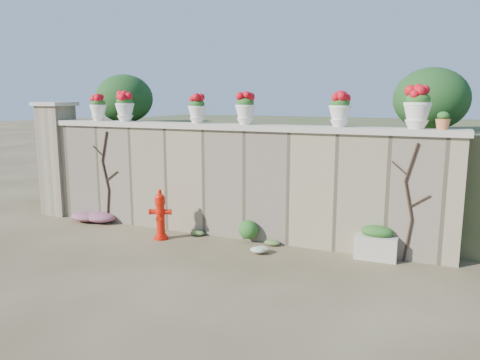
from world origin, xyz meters
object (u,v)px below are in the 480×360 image
at_px(urn_pot_0, 98,108).
at_px(terracotta_pot, 443,121).
at_px(fire_hydrant, 160,214).
at_px(planter_box, 377,243).

bearing_deg(urn_pot_0, terracotta_pot, 0.00).
relative_size(fire_hydrant, terracotta_pot, 3.55).
distance_m(fire_hydrant, urn_pot_0, 2.83).
bearing_deg(urn_pot_0, planter_box, -2.49).
height_order(fire_hydrant, urn_pot_0, urn_pot_0).
xyz_separation_m(fire_hydrant, planter_box, (3.79, 0.51, -0.21)).
bearing_deg(urn_pot_0, fire_hydrant, -21.25).
height_order(fire_hydrant, terracotta_pot, terracotta_pot).
xyz_separation_m(fire_hydrant, terracotta_pot, (4.64, 0.76, 1.75)).
bearing_deg(fire_hydrant, urn_pot_0, 137.50).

